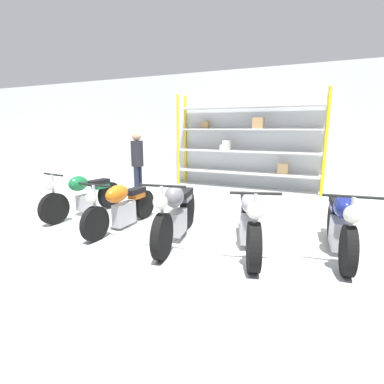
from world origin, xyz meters
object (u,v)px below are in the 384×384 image
object	(u,v)px
shelving_rack	(246,141)
person_browsing	(137,159)
motorcycle_silver	(250,221)
motorcycle_blue	(341,224)
motorcycle_green	(84,195)
motorcycle_grey	(176,213)
motorcycle_orange	(122,206)

from	to	relation	value
shelving_rack	person_browsing	bearing A→B (deg)	-133.36
motorcycle_silver	motorcycle_blue	distance (m)	1.31
motorcycle_silver	motorcycle_green	bearing A→B (deg)	-113.04
shelving_rack	motorcycle_blue	world-z (taller)	shelving_rack
motorcycle_grey	motorcycle_silver	distance (m)	1.19
shelving_rack	motorcycle_green	distance (m)	5.09
motorcycle_green	motorcycle_blue	distance (m)	4.91
motorcycle_silver	motorcycle_blue	size ratio (longest dim) A/B	1.03
motorcycle_grey	person_browsing	bearing A→B (deg)	-146.39
shelving_rack	person_browsing	distance (m)	3.39
motorcycle_orange	motorcycle_silver	bearing A→B (deg)	91.61
shelving_rack	motorcycle_orange	size ratio (longest dim) A/B	2.24
motorcycle_orange	motorcycle_blue	xyz separation A→B (m)	(3.65, 0.39, 0.02)
motorcycle_orange	motorcycle_green	bearing A→B (deg)	-104.52
shelving_rack	motorcycle_green	size ratio (longest dim) A/B	2.21
motorcycle_blue	motorcycle_silver	bearing A→B (deg)	-80.25
motorcycle_orange	person_browsing	world-z (taller)	person_browsing
motorcycle_grey	shelving_rack	bearing A→B (deg)	170.40
motorcycle_blue	person_browsing	size ratio (longest dim) A/B	1.19
motorcycle_grey	motorcycle_silver	bearing A→B (deg)	87.01
motorcycle_green	motorcycle_blue	world-z (taller)	motorcycle_blue
motorcycle_orange	person_browsing	xyz separation A→B (m)	(-1.23, 2.31, 0.59)
motorcycle_green	motorcycle_blue	bearing A→B (deg)	97.60
motorcycle_grey	motorcycle_blue	xyz separation A→B (m)	(2.44, 0.53, -0.02)
motorcycle_orange	person_browsing	size ratio (longest dim) A/B	1.16
shelving_rack	motorcycle_blue	size ratio (longest dim) A/B	2.17
shelving_rack	person_browsing	xyz separation A→B (m)	(-2.31, -2.44, -0.43)
shelving_rack	motorcycle_silver	bearing A→B (deg)	-74.55
motorcycle_silver	person_browsing	size ratio (longest dim) A/B	1.23
motorcycle_green	motorcycle_orange	bearing A→B (deg)	81.61
motorcycle_orange	motorcycle_grey	distance (m)	1.22
motorcycle_silver	person_browsing	bearing A→B (deg)	-140.22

